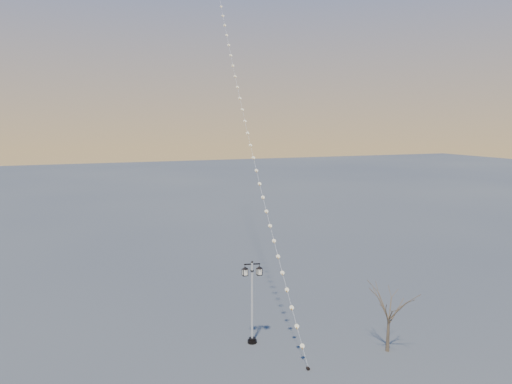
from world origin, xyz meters
name	(u,v)px	position (x,y,z in m)	size (l,w,h in m)	color
ground	(302,354)	(0.00, 0.00, 0.00)	(300.00, 300.00, 0.00)	#454746
street_lamp	(252,298)	(-2.33, 2.53, 3.02)	(1.36, 0.68, 5.46)	black
bare_tree	(389,309)	(5.14, -1.49, 2.72)	(2.37, 2.37, 3.92)	brown
kite_train	(237,61)	(1.64, 17.01, 19.62)	(4.85, 38.03, 39.48)	black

